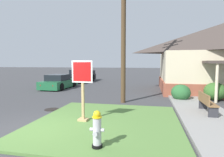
# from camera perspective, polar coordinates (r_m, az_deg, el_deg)

# --- Properties ---
(ground_plane) EXTENTS (160.00, 160.00, 0.00)m
(ground_plane) POSITION_cam_1_polar(r_m,az_deg,el_deg) (6.88, -23.18, -14.82)
(ground_plane) COLOR #3D3D3F
(grass_corner_patch) EXTENTS (5.35, 5.66, 0.08)m
(grass_corner_patch) POSITION_cam_1_polar(r_m,az_deg,el_deg) (7.18, -1.67, -13.25)
(grass_corner_patch) COLOR #567F3D
(grass_corner_patch) RESTS_ON ground
(sidewalk_strip) EXTENTS (2.20, 17.62, 0.12)m
(sidewalk_strip) POSITION_cam_1_polar(r_m,az_deg,el_deg) (11.49, 23.13, -6.64)
(sidewalk_strip) COLOR gray
(sidewalk_strip) RESTS_ON ground
(fire_hydrant) EXTENTS (0.38, 0.34, 0.97)m
(fire_hydrant) POSITION_cam_1_polar(r_m,az_deg,el_deg) (4.98, -4.60, -15.49)
(fire_hydrant) COLOR black
(fire_hydrant) RESTS_ON grass_corner_patch
(stop_sign) EXTENTS (0.82, 0.30, 2.28)m
(stop_sign) POSITION_cam_1_polar(r_m,az_deg,el_deg) (7.04, -8.99, -3.68)
(stop_sign) COLOR tan
(stop_sign) RESTS_ON grass_corner_patch
(manhole_cover) EXTENTS (0.70, 0.70, 0.02)m
(manhole_cover) POSITION_cam_1_polar(r_m,az_deg,el_deg) (9.61, -17.96, -9.01)
(manhole_cover) COLOR black
(manhole_cover) RESTS_ON ground
(parked_sedan_green) EXTENTS (1.95, 4.12, 1.25)m
(parked_sedan_green) POSITION_cam_1_polar(r_m,az_deg,el_deg) (17.20, -15.99, -1.11)
(parked_sedan_green) COLOR #1E6038
(parked_sedan_green) RESTS_ON ground
(pickup_truck_black) EXTENTS (2.17, 5.44, 1.48)m
(pickup_truck_black) POSITION_cam_1_polar(r_m,az_deg,el_deg) (22.44, -9.48, 0.55)
(pickup_truck_black) COLOR black
(pickup_truck_black) RESTS_ON ground
(street_bench) EXTENTS (0.41, 1.60, 0.85)m
(street_bench) POSITION_cam_1_polar(r_m,az_deg,el_deg) (9.03, 26.97, -6.42)
(street_bench) COLOR brown
(street_bench) RESTS_ON sidewalk_strip
(utility_pole) EXTENTS (1.51, 0.27, 9.55)m
(utility_pole) POSITION_cam_1_polar(r_m,az_deg,el_deg) (10.88, 3.56, 19.30)
(utility_pole) COLOR #4C3823
(utility_pole) RESTS_ON ground
(shrub_near_porch) EXTENTS (1.26, 1.26, 1.08)m
(shrub_near_porch) POSITION_cam_1_polar(r_m,az_deg,el_deg) (12.90, 29.02, -3.47)
(shrub_near_porch) COLOR #356229
(shrub_near_porch) RESTS_ON ground
(shrub_by_curb) EXTENTS (1.12, 1.12, 0.98)m
(shrub_by_curb) POSITION_cam_1_polar(r_m,az_deg,el_deg) (11.93, 20.34, -4.05)
(shrub_by_curb) COLOR #2A5F30
(shrub_by_curb) RESTS_ON ground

